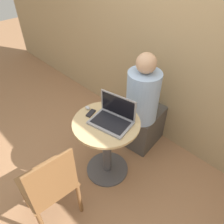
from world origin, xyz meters
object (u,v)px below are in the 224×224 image
Objects in this scene: laptop at (113,117)px; person_seated at (144,111)px; chair_empty at (50,186)px; cell_phone at (91,113)px.

person_seated is at bearing 94.41° from laptop.
chair_empty is 1.23m from person_seated.
laptop is 0.24m from cell_phone.
laptop is at bearing -85.59° from person_seated.
person_seated is (-0.05, 1.23, 0.05)m from chair_empty.
cell_phone is 0.66m from person_seated.
laptop is at bearing 90.54° from chair_empty.
person_seated reaches higher than cell_phone.
chair_empty reaches higher than cell_phone.
cell_phone is (-0.22, -0.07, -0.04)m from laptop.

